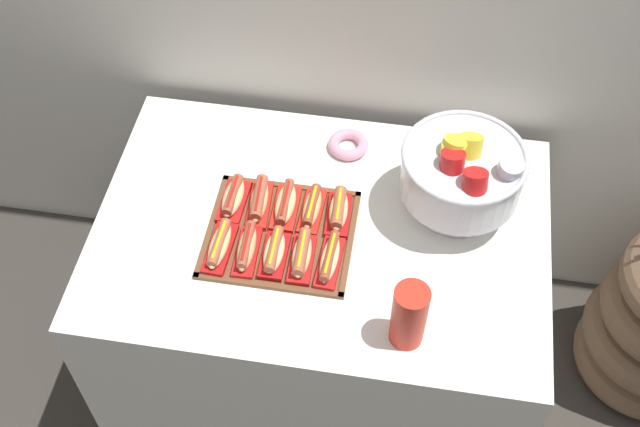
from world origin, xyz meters
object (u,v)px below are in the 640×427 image
Objects in this scene: hot_dog_0 at (220,246)px; hot_dog_3 at (302,255)px; hot_dog_4 at (330,259)px; hot_dog_6 at (259,201)px; hot_dog_2 at (274,252)px; hot_dog_7 at (286,205)px; donut at (348,145)px; serving_tray at (280,235)px; buffet_table at (321,299)px; hot_dog_5 at (233,198)px; hot_dog_1 at (247,248)px; punch_bowl at (463,173)px; hot_dog_9 at (339,211)px; hot_dog_8 at (312,208)px; cup_stack at (409,316)px.

hot_dog_0 is 0.23m from hot_dog_3.
hot_dog_6 reaches higher than hot_dog_4.
hot_dog_2 is 0.17m from hot_dog_7.
hot_dog_7 is 0.31m from donut.
hot_dog_0 is (-0.15, -0.08, 0.03)m from serving_tray.
hot_dog_0 is at bearing -154.00° from buffet_table.
hot_dog_7 is (0.15, 0.00, -0.00)m from hot_dog_5.
hot_dog_2 is 1.25× the size of donut.
hot_dog_1 is 0.61m from punch_bowl.
hot_dog_9 is at bearing 90.07° from hot_dog_4.
hot_dog_3 is 0.22m from hot_dog_6.
hot_dog_6 is at bearing 132.35° from hot_dog_3.
donut is at bearing 76.51° from hot_dog_8.
hot_dog_5 is 0.30m from hot_dog_9.
hot_dog_2 and hot_dog_4 have the same top height.
hot_dog_4 is at bearing -28.74° from serving_tray.
hot_dog_4 is 0.28m from hot_dog_6.
buffet_table is 7.43× the size of hot_dog_4.
hot_dog_6 is at bearing -179.93° from hot_dog_7.
hot_dog_1 is 0.23m from hot_dog_4.
hot_dog_1 is 0.18m from hot_dog_7.
hot_dog_5 is 0.23m from hot_dog_8.
hot_dog_4 is 0.18m from hot_dog_8.
hot_dog_3 is 0.18m from hot_dog_9.
hot_dog_4 is 0.17m from hot_dog_9.
hot_dog_3 reaches higher than serving_tray.
hot_dog_5 is at bearing 171.28° from buffet_table.
punch_bowl is (0.55, 0.09, 0.12)m from hot_dog_6.
donut is (-0.01, 0.27, -0.02)m from hot_dog_9.
donut is at bearing 91.30° from hot_dog_4.
punch_bowl is at bearing 9.04° from hot_dog_6.
hot_dog_6 is (-0.18, 0.04, 0.41)m from buffet_table.
hot_dog_2 is at bearing -89.93° from serving_tray.
hot_dog_2 is at bearing -179.93° from hot_dog_4.
punch_bowl reaches higher than hot_dog_2.
hot_dog_4 is at bearing -88.70° from donut.
hot_dog_2 is 0.75× the size of cup_stack.
hot_dog_5 is 0.91× the size of hot_dog_6.
hot_dog_0 is at bearing -143.67° from hot_dog_8.
hot_dog_3 is 0.08m from hot_dog_4.
hot_dog_8 is 1.05× the size of hot_dog_9.
hot_dog_1 is 0.28m from hot_dog_9.
hot_dog_2 is at bearing -47.65° from hot_dog_5.
serving_tray is 0.12m from hot_dog_3.
hot_dog_0 is 0.28m from hot_dog_8.
hot_dog_8 is at bearing 129.25° from buffet_table.
hot_dog_3 is at bearing -47.65° from hot_dog_6.
donut is (0.14, 0.44, -0.02)m from hot_dog_2.
hot_dog_6 is at bearing 142.49° from cup_stack.
hot_dog_3 is 1.03× the size of hot_dog_5.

